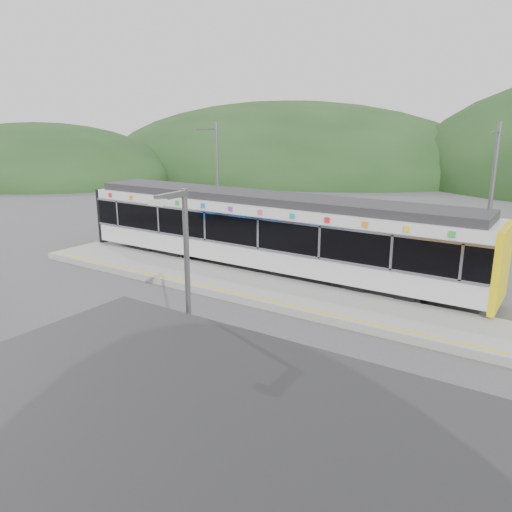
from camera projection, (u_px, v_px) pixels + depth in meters
The scene contains 9 objects.
ground at pixel (227, 321), 18.02m from camera, with size 120.00×120.00×0.00m, color #4C4C4F.
hills at pixel (440, 311), 19.00m from camera, with size 146.00×149.00×26.00m.
platform at pixel (275, 292), 20.65m from camera, with size 26.00×3.20×0.30m, color #9E9E99.
yellow_line at pixel (258, 298), 19.56m from camera, with size 26.00×0.10×0.01m, color yellow.
train at pixel (267, 230), 23.44m from camera, with size 20.44×3.01×3.74m.
catenary_mast_west at pixel (217, 184), 27.70m from camera, with size 0.18×1.80×7.00m.
catenary_mast_east at pixel (490, 206), 20.26m from camera, with size 0.18×1.80×7.00m.
station_shelter at pixel (188, 511), 7.17m from camera, with size 9.20×6.20×3.00m.
lamp_post at pixel (184, 293), 10.87m from camera, with size 0.36×1.00×5.63m.
Camera 1 is at (10.10, -13.45, 6.97)m, focal length 35.00 mm.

